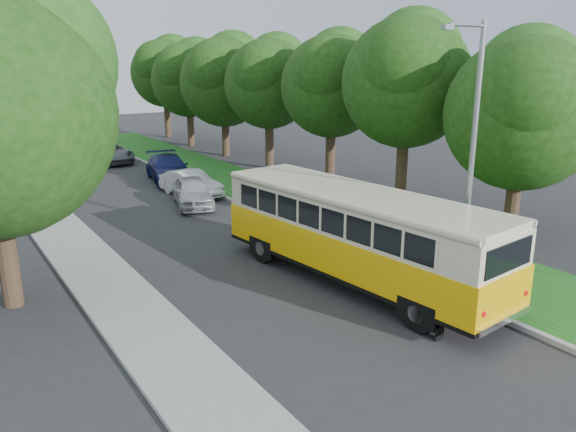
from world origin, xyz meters
TOP-DOWN VIEW (x-y plane):
  - ground at (0.00, 0.00)m, footprint 120.00×120.00m
  - curb at (3.60, 5.00)m, footprint 0.20×70.00m
  - grass_verge at (5.95, 5.00)m, footprint 4.50×70.00m
  - sidewalk at (-4.80, 5.00)m, footprint 2.20×70.00m
  - treeline at (3.15, 17.99)m, footprint 24.27×41.91m
  - lamppost_near at (4.21, -2.50)m, footprint 1.71×0.16m
  - lamppost_far at (-4.70, 16.00)m, footprint 1.71×0.16m
  - warning_sign at (-4.50, 11.98)m, footprint 0.56×0.10m
  - vintage_bus at (1.97, -0.19)m, footprint 3.77×10.63m
  - car_silver at (1.64, 11.75)m, footprint 2.74×4.45m
  - car_white at (2.44, 13.72)m, footprint 2.17×4.24m
  - car_blue at (2.87, 17.88)m, footprint 3.07×5.51m
  - car_grey at (1.74, 25.94)m, footprint 2.40×5.09m

SIDE VIEW (x-z plane):
  - ground at x=0.00m, z-range 0.00..0.00m
  - sidewalk at x=-4.80m, z-range 0.00..0.12m
  - grass_verge at x=5.95m, z-range 0.00..0.13m
  - curb at x=3.60m, z-range 0.00..0.15m
  - car_white at x=2.44m, z-range 0.00..1.33m
  - car_grey at x=1.74m, z-range 0.00..1.41m
  - car_silver at x=1.64m, z-range 0.00..1.42m
  - car_blue at x=2.87m, z-range 0.00..1.51m
  - vintage_bus at x=1.97m, z-range 0.00..3.09m
  - warning_sign at x=-4.50m, z-range 0.46..2.96m
  - lamppost_far at x=-4.70m, z-range 0.37..7.87m
  - lamppost_near at x=4.21m, z-range 0.37..8.37m
  - treeline at x=3.15m, z-range 1.20..10.66m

